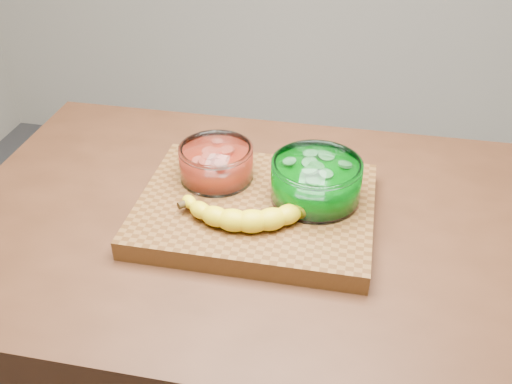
# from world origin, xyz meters

# --- Properties ---
(counter) EXTENTS (1.20, 0.80, 0.90)m
(counter) POSITION_xyz_m (0.00, 0.00, 0.45)
(counter) COLOR #472615
(counter) RESTS_ON ground
(cutting_board) EXTENTS (0.45, 0.35, 0.04)m
(cutting_board) POSITION_xyz_m (0.00, 0.00, 0.92)
(cutting_board) COLOR brown
(cutting_board) RESTS_ON counter
(bowl_red) EXTENTS (0.15, 0.15, 0.07)m
(bowl_red) POSITION_xyz_m (-0.09, 0.06, 0.97)
(bowl_red) COLOR white
(bowl_red) RESTS_ON cutting_board
(bowl_green) EXTENTS (0.17, 0.17, 0.08)m
(bowl_green) POSITION_xyz_m (0.11, 0.03, 0.98)
(bowl_green) COLOR white
(bowl_green) RESTS_ON cutting_board
(banana) EXTENTS (0.29, 0.16, 0.04)m
(banana) POSITION_xyz_m (-0.00, -0.05, 0.96)
(banana) COLOR yellow
(banana) RESTS_ON cutting_board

